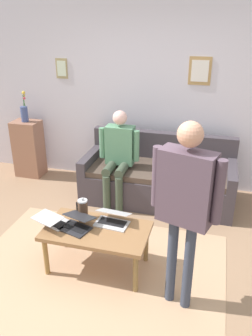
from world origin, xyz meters
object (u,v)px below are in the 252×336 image
at_px(coffee_table, 97,234).
at_px(laptop_right, 53,221).
at_px(laptop_center, 77,224).
at_px(flower_vase, 24,112).
at_px(side_shelf, 29,149).
at_px(laptop_left, 113,219).
at_px(french_press, 83,209).
at_px(couch, 158,179).
at_px(person_standing, 185,197).
at_px(person_seated, 118,153).

relative_size(coffee_table, laptop_right, 2.73).
height_order(laptop_center, flower_vase, flower_vase).
relative_size(side_shelf, flower_vase, 1.89).
distance_m(coffee_table, laptop_left, 0.21).
bearing_deg(coffee_table, french_press, -38.73).
distance_m(couch, laptop_right, 1.84).
bearing_deg(coffee_table, laptop_right, 4.22).
xyz_separation_m(couch, person_standing, (-0.53, 1.88, 0.79)).
relative_size(couch, french_press, 8.64).
bearing_deg(person_seated, laptop_left, 103.66).
bearing_deg(laptop_center, french_press, -87.37).
height_order(couch, laptop_center, couch).
bearing_deg(person_standing, laptop_center, -12.34).
bearing_deg(couch, french_press, 69.76).
xyz_separation_m(laptop_center, side_shelf, (1.62, -1.89, -0.06)).
bearing_deg(side_shelf, french_press, 133.48).
bearing_deg(flower_vase, coffee_table, 134.20).
distance_m(coffee_table, person_seated, 1.44).
bearing_deg(flower_vase, person_seated, 163.78).
height_order(couch, coffee_table, couch).
bearing_deg(couch, flower_vase, -6.62).
xyz_separation_m(coffee_table, side_shelf, (1.82, -1.87, 0.04)).
distance_m(couch, laptop_center, 1.74).
bearing_deg(person_standing, french_press, -21.76).
height_order(laptop_left, side_shelf, side_shelf).
bearing_deg(flower_vase, couch, 173.38).
xyz_separation_m(couch, laptop_left, (0.21, 1.47, 0.20)).
distance_m(person_standing, person_seated, 1.99).
bearing_deg(person_standing, person_seated, -57.82).
xyz_separation_m(couch, coffee_table, (0.33, 1.62, 0.11)).
bearing_deg(laptop_center, person_standing, 167.66).
relative_size(couch, person_seated, 1.60).
height_order(side_shelf, person_seated, person_seated).
relative_size(flower_vase, person_seated, 0.37).
height_order(coffee_table, laptop_left, laptop_left).
distance_m(flower_vase, person_standing, 3.42).
bearing_deg(laptop_center, person_seated, -90.59).
relative_size(side_shelf, person_standing, 0.52).
height_order(coffee_table, french_press, french_press).
height_order(couch, side_shelf, side_shelf).
bearing_deg(couch, laptop_center, 72.26).
xyz_separation_m(french_press, person_seated, (-0.02, -1.23, 0.16)).
distance_m(side_shelf, person_standing, 3.48).
xyz_separation_m(laptop_right, person_standing, (-1.31, 0.23, 0.59)).
distance_m(french_press, person_seated, 1.24).
xyz_separation_m(laptop_right, french_press, (-0.25, -0.20, 0.06)).
xyz_separation_m(coffee_table, laptop_right, (0.45, 0.03, 0.10)).
bearing_deg(french_press, side_shelf, -46.52).
height_order(laptop_center, french_press, french_press).
distance_m(couch, person_seated, 0.70).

